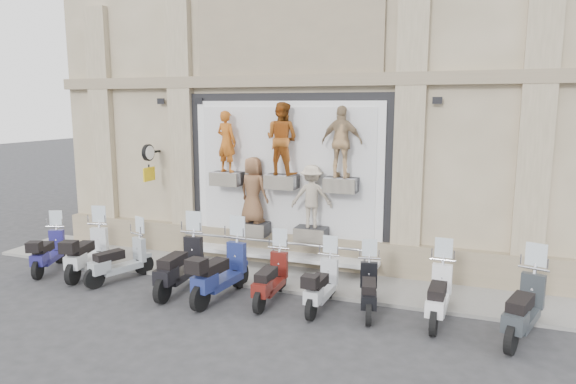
% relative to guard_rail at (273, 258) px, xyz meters
% --- Properties ---
extents(ground, '(90.00, 90.00, 0.00)m').
position_rel_guard_rail_xyz_m(ground, '(0.00, -2.00, -0.47)').
color(ground, '#2D2D2F').
rests_on(ground, ground).
extents(sidewalk, '(16.00, 2.20, 0.08)m').
position_rel_guard_rail_xyz_m(sidewalk, '(0.00, 0.10, -0.43)').
color(sidewalk, gray).
rests_on(sidewalk, ground).
extents(building, '(14.00, 8.60, 12.00)m').
position_rel_guard_rail_xyz_m(building, '(0.00, 5.00, 5.54)').
color(building, '#C1AD8D').
rests_on(building, ground).
extents(shop_vitrine, '(5.60, 0.86, 4.30)m').
position_rel_guard_rail_xyz_m(shop_vitrine, '(0.08, 0.74, 1.97)').
color(shop_vitrine, black).
rests_on(shop_vitrine, ground).
extents(guard_rail, '(5.06, 0.10, 0.93)m').
position_rel_guard_rail_xyz_m(guard_rail, '(0.00, 0.00, 0.00)').
color(guard_rail, '#9EA0A5').
rests_on(guard_rail, ground).
extents(clock_sign_bracket, '(0.10, 0.80, 1.02)m').
position_rel_guard_rail_xyz_m(clock_sign_bracket, '(-3.90, 0.47, 2.34)').
color(clock_sign_bracket, black).
rests_on(clock_sign_bracket, ground).
extents(scooter_a, '(1.17, 1.88, 1.47)m').
position_rel_guard_rail_xyz_m(scooter_a, '(-5.61, -1.62, 0.27)').
color(scooter_a, navy).
rests_on(scooter_a, ground).
extents(scooter_b, '(1.04, 2.12, 1.65)m').
position_rel_guard_rail_xyz_m(scooter_b, '(-4.43, -1.51, 0.36)').
color(scooter_b, silver).
rests_on(scooter_b, ground).
extents(scooter_c, '(1.15, 1.93, 1.51)m').
position_rel_guard_rail_xyz_m(scooter_c, '(-3.37, -1.64, 0.29)').
color(scooter_c, '#939A9F').
rests_on(scooter_c, ground).
extents(scooter_d, '(0.72, 2.17, 1.74)m').
position_rel_guard_rail_xyz_m(scooter_d, '(-1.63, -1.69, 0.41)').
color(scooter_d, black).
rests_on(scooter_d, ground).
extents(scooter_e, '(0.85, 2.20, 1.75)m').
position_rel_guard_rail_xyz_m(scooter_e, '(-0.52, -1.79, 0.41)').
color(scooter_e, navy).
rests_on(scooter_e, ground).
extents(scooter_f, '(0.60, 1.86, 1.50)m').
position_rel_guard_rail_xyz_m(scooter_f, '(0.57, -1.58, 0.28)').
color(scooter_f, '#50120D').
rests_on(scooter_f, ground).
extents(scooter_g, '(0.57, 1.79, 1.44)m').
position_rel_guard_rail_xyz_m(scooter_g, '(1.72, -1.56, 0.26)').
color(scooter_g, '#B8BBC0').
rests_on(scooter_g, ground).
extents(scooter_h, '(0.85, 1.81, 1.42)m').
position_rel_guard_rail_xyz_m(scooter_h, '(2.69, -1.42, 0.24)').
color(scooter_h, black).
rests_on(scooter_h, ground).
extents(scooter_i, '(0.62, 1.93, 1.55)m').
position_rel_guard_rail_xyz_m(scooter_i, '(4.07, -1.37, 0.31)').
color(scooter_i, white).
rests_on(scooter_i, ground).
extents(scooter_j, '(1.18, 2.14, 1.67)m').
position_rel_guard_rail_xyz_m(scooter_j, '(5.59, -1.63, 0.37)').
color(scooter_j, '#282D31').
rests_on(scooter_j, ground).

